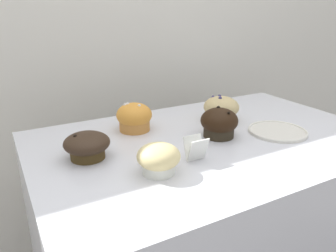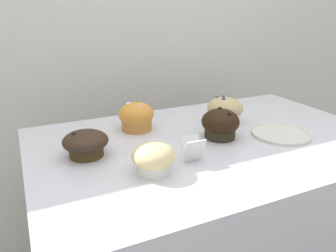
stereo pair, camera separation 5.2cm
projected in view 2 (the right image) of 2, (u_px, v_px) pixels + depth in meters
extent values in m
cube|color=beige|center=(139.00, 99.00, 1.45)|extent=(3.20, 0.10, 1.80)
cylinder|color=#423016|center=(86.00, 148.00, 0.82)|extent=(0.08, 0.08, 0.04)
ellipsoid|color=#312216|center=(85.00, 141.00, 0.81)|extent=(0.11, 0.11, 0.05)
sphere|color=black|center=(74.00, 134.00, 0.79)|extent=(0.01, 0.01, 0.01)
cylinder|color=#C27F3A|center=(137.00, 122.00, 0.99)|extent=(0.09, 0.09, 0.05)
ellipsoid|color=orange|center=(136.00, 114.00, 0.98)|extent=(0.11, 0.11, 0.07)
sphere|color=white|center=(130.00, 103.00, 0.98)|extent=(0.01, 0.01, 0.01)
sphere|color=white|center=(127.00, 104.00, 0.98)|extent=(0.01, 0.01, 0.01)
sphere|color=white|center=(141.00, 105.00, 0.96)|extent=(0.01, 0.01, 0.01)
cylinder|color=black|center=(221.00, 130.00, 0.93)|extent=(0.09, 0.09, 0.05)
ellipsoid|color=black|center=(221.00, 122.00, 0.92)|extent=(0.11, 0.11, 0.07)
sphere|color=black|center=(220.00, 109.00, 0.92)|extent=(0.01, 0.01, 0.01)
sphere|color=black|center=(230.00, 114.00, 0.89)|extent=(0.01, 0.01, 0.01)
cylinder|color=silver|center=(225.00, 115.00, 1.06)|extent=(0.09, 0.09, 0.05)
ellipsoid|color=tan|center=(225.00, 108.00, 1.05)|extent=(0.11, 0.11, 0.07)
sphere|color=navy|center=(224.00, 97.00, 1.05)|extent=(0.01, 0.01, 0.01)
sphere|color=navy|center=(224.00, 99.00, 1.03)|extent=(0.01, 0.01, 0.01)
sphere|color=navy|center=(217.00, 98.00, 1.06)|extent=(0.01, 0.01, 0.01)
cylinder|color=white|center=(154.00, 164.00, 0.73)|extent=(0.07, 0.07, 0.04)
ellipsoid|color=#DEC884|center=(154.00, 156.00, 0.73)|extent=(0.10, 0.10, 0.06)
cylinder|color=beige|center=(281.00, 134.00, 0.96)|extent=(0.17, 0.17, 0.01)
torus|color=beige|center=(281.00, 133.00, 0.95)|extent=(0.17, 0.17, 0.01)
cube|color=white|center=(191.00, 148.00, 0.79)|extent=(0.05, 0.02, 0.06)
cube|color=silver|center=(195.00, 151.00, 0.78)|extent=(0.05, 0.02, 0.06)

